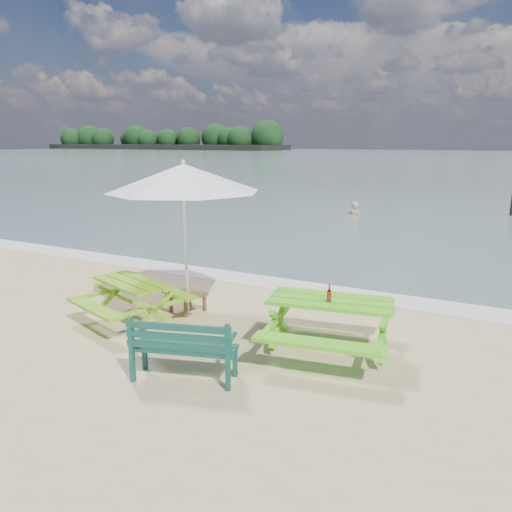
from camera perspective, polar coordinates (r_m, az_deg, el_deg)
The scene contains 10 objects.
sea at distance 90.26m, azimuth 25.61°, elevation 9.86°, with size 300.00×300.00×0.00m, color slate.
foam_strip at distance 10.98m, azimuth 4.99°, elevation -3.50°, with size 22.00×0.90×0.01m, color silver.
island_headland at distance 184.56m, azimuth -10.64°, elevation 12.93°, with size 90.00×22.00×7.60m.
picnic_table_left at distance 9.07m, azimuth -13.90°, elevation -5.15°, with size 2.01×2.12×0.74m.
picnic_table_right at distance 7.58m, azimuth 8.39°, elevation -8.10°, with size 2.08×2.25×0.86m.
park_bench at distance 6.87m, azimuth -8.19°, elevation -11.71°, with size 1.47×0.85×0.86m.
side_table at distance 9.45m, azimuth -7.82°, elevation -5.20°, with size 0.68×0.68×0.36m.
patio_umbrella at distance 9.00m, azimuth -8.27°, elevation 8.81°, with size 3.40×3.40×2.73m.
beer_bottle at distance 7.29m, azimuth 8.35°, elevation -4.54°, with size 0.07×0.07×0.27m.
swimmer at distance 22.20m, azimuth 11.18°, elevation 3.89°, with size 0.73×0.59×1.75m.
Camera 1 is at (4.04, -5.11, 3.14)m, focal length 35.00 mm.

